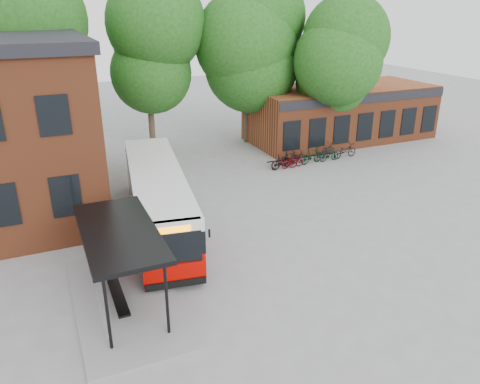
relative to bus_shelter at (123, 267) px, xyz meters
name	(u,v)px	position (x,y,z in m)	size (l,w,h in m)	color
ground	(232,262)	(4.50, 1.00, -1.45)	(100.00, 100.00, 0.00)	gray
shop_row	(341,113)	(19.50, 15.00, 0.55)	(14.00, 6.20, 4.00)	brown
bus_shelter	(123,267)	(0.00, 0.00, 0.00)	(3.60, 7.00, 2.90)	black
bike_rail	(302,160)	(13.78, 11.00, -1.26)	(5.20, 0.10, 0.38)	black
tree_0	(38,80)	(-1.50, 17.00, 4.05)	(7.92, 7.92, 11.00)	#174813
tree_1	(148,76)	(5.50, 18.00, 3.75)	(7.92, 7.92, 10.40)	#174813
tree_2	(247,68)	(12.50, 17.00, 4.05)	(7.92, 7.92, 11.00)	#174813
tree_3	(337,84)	(17.50, 13.00, 3.19)	(7.04, 7.04, 9.28)	#174813
city_bus	(158,200)	(2.63, 5.34, -0.03)	(2.38, 11.16, 2.84)	#AC0500
bicycle_0	(284,162)	(12.09, 10.36, -0.98)	(0.62, 1.78, 0.93)	#50070A
bicycle_1	(282,161)	(11.90, 10.37, -0.95)	(0.47, 1.66, 1.00)	black
bicycle_2	(292,161)	(12.64, 10.29, -1.02)	(0.57, 1.62, 0.85)	#53040B
bicycle_3	(290,158)	(12.78, 10.90, -0.99)	(0.44, 1.55, 0.93)	black
bicycle_4	(297,157)	(13.37, 10.94, -1.03)	(0.56, 1.60, 0.84)	black
bicycle_5	(311,156)	(14.21, 10.54, -0.91)	(0.51, 1.81, 1.09)	black
bicycle_6	(326,150)	(15.93, 11.39, -0.99)	(0.61, 1.76, 0.93)	#20212D
bicycle_7	(329,154)	(15.58, 10.49, -0.99)	(0.43, 1.52, 0.91)	black
bicycle_extra_0	(345,151)	(16.95, 10.67, -0.95)	(0.67, 1.92, 1.01)	black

